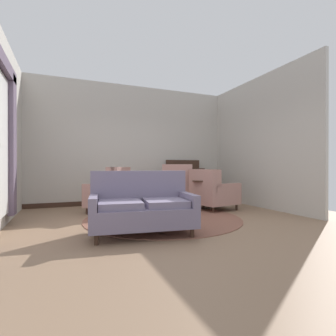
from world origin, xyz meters
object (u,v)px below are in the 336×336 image
object	(u,v)px
porcelain_vase	(167,187)
armchair_back_corner	(177,188)
armchair_near_sideboard	(111,193)
coffee_table	(166,198)
settee	(142,208)
armchair_near_window	(212,193)
side_table	(203,192)
sideboard	(185,183)

from	to	relation	value
porcelain_vase	armchair_back_corner	size ratio (longest dim) A/B	0.30
armchair_near_sideboard	coffee_table	bearing A→B (deg)	85.26
settee	armchair_near_sideboard	xyz separation A→B (m)	(-0.14, 2.02, 0.04)
armchair_near_window	side_table	xyz separation A→B (m)	(-0.21, 0.05, 0.02)
porcelain_vase	side_table	world-z (taller)	porcelain_vase
side_table	armchair_back_corner	bearing A→B (deg)	111.08
armchair_near_sideboard	side_table	xyz separation A→B (m)	(2.09, -0.47, -0.01)
armchair_near_sideboard	sideboard	distance (m)	2.56
porcelain_vase	side_table	distance (m)	1.18
settee	armchair_near_sideboard	size ratio (longest dim) A/B	1.48
side_table	sideboard	world-z (taller)	sideboard
coffee_table	porcelain_vase	distance (m)	0.23
settee	sideboard	world-z (taller)	sideboard
armchair_near_window	side_table	size ratio (longest dim) A/B	1.48
settee	armchair_near_sideboard	distance (m)	2.02
porcelain_vase	sideboard	xyz separation A→B (m)	(1.34, 1.90, -0.05)
armchair_back_corner	armchair_near_sideboard	bearing A→B (deg)	32.26
armchair_back_corner	coffee_table	bearing A→B (deg)	78.06
side_table	sideboard	size ratio (longest dim) A/B	0.58
porcelain_vase	sideboard	distance (m)	2.33
settee	sideboard	distance (m)	3.75
coffee_table	settee	bearing A→B (deg)	-126.05
porcelain_vase	armchair_back_corner	xyz separation A→B (m)	(0.77, 1.24, -0.14)
settee	side_table	xyz separation A→B (m)	(1.95, 1.54, 0.03)
coffee_table	settee	size ratio (longest dim) A/B	0.48
porcelain_vase	settee	xyz separation A→B (m)	(-0.86, -1.13, -0.20)
armchair_near_window	sideboard	xyz separation A→B (m)	(0.04, 1.54, 0.14)
settee	armchair_near_window	bearing A→B (deg)	42.29
armchair_near_sideboard	armchair_back_corner	distance (m)	1.80
porcelain_vase	settee	distance (m)	1.44
porcelain_vase	settee	bearing A→B (deg)	-127.16
coffee_table	sideboard	size ratio (longest dim) A/B	0.63
coffee_table	settee	distance (m)	1.46
coffee_table	side_table	world-z (taller)	side_table
porcelain_vase	sideboard	world-z (taller)	sideboard
side_table	coffee_table	bearing A→B (deg)	-161.59
porcelain_vase	armchair_back_corner	world-z (taller)	armchair_back_corner
coffee_table	armchair_near_sideboard	xyz separation A→B (m)	(-1.00, 0.84, 0.07)
armchair_back_corner	side_table	size ratio (longest dim) A/B	1.54
sideboard	side_table	bearing A→B (deg)	-99.65
coffee_table	armchair_back_corner	xyz separation A→B (m)	(0.77, 1.20, 0.08)
armchair_near_sideboard	armchair_near_window	xyz separation A→B (m)	(2.30, -0.52, -0.03)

